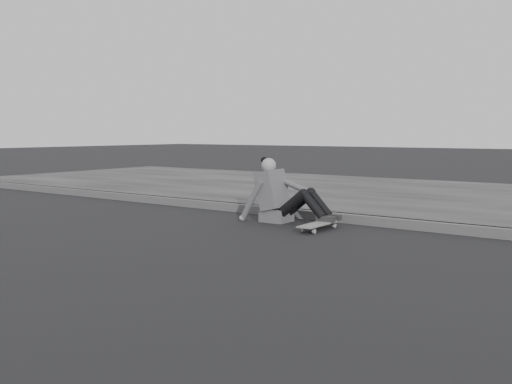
# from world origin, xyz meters

# --- Properties ---
(ground) EXTENTS (80.00, 80.00, 0.00)m
(ground) POSITION_xyz_m (0.00, 0.00, 0.00)
(ground) COLOR black
(ground) RESTS_ON ground
(curb) EXTENTS (24.00, 0.16, 0.12)m
(curb) POSITION_xyz_m (0.00, 2.58, 0.06)
(curb) COLOR #464646
(curb) RESTS_ON ground
(skateboard) EXTENTS (0.20, 0.78, 0.09)m
(skateboard) POSITION_xyz_m (-2.03, 1.85, 0.07)
(skateboard) COLOR gray
(skateboard) RESTS_ON ground
(seated_woman) EXTENTS (1.38, 0.46, 0.88)m
(seated_woman) POSITION_xyz_m (-2.76, 2.10, 0.36)
(seated_woman) COLOR #49494B
(seated_woman) RESTS_ON ground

